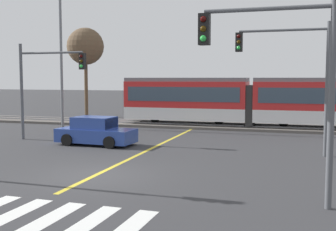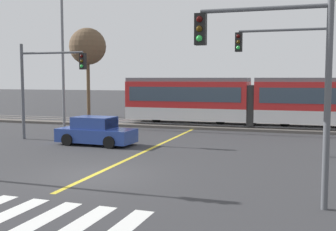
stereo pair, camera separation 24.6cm
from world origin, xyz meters
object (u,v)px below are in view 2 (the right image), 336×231
sedan_crossing (96,132)px  traffic_light_near_right (280,65)px  traffic_light_mid_left (44,77)px  street_lamp_west (65,50)px  light_rail_tram (252,100)px  traffic_light_mid_right (294,66)px  bare_tree_far_west (88,47)px

sedan_crossing → traffic_light_near_right: bearing=-39.5°
sedan_crossing → traffic_light_mid_left: (-3.56, 0.64, 2.97)m
traffic_light_near_right → street_lamp_west: size_ratio=0.60×
light_rail_tram → traffic_light_mid_right: size_ratio=3.02×
traffic_light_mid_right → bare_tree_far_west: 24.06m
traffic_light_mid_left → traffic_light_near_right: (13.50, -8.84, 0.26)m
sedan_crossing → bare_tree_far_west: 18.21m
bare_tree_far_west → traffic_light_mid_left: bearing=-70.8°
traffic_light_near_right → street_lamp_west: bearing=136.5°
sedan_crossing → bare_tree_far_west: size_ratio=0.52×
traffic_light_mid_right → bare_tree_far_west: bare_tree_far_west is taller
traffic_light_mid_left → bare_tree_far_west: size_ratio=0.68×
traffic_light_mid_right → sedan_crossing: bearing=-179.7°
traffic_light_near_right → bare_tree_far_west: bare_tree_far_west is taller
bare_tree_far_west → street_lamp_west: bearing=-72.5°
traffic_light_mid_right → traffic_light_mid_left: 13.74m
traffic_light_mid_right → street_lamp_west: size_ratio=0.61×
traffic_light_mid_right → traffic_light_near_right: (-0.22, -8.26, -0.19)m
light_rail_tram → street_lamp_west: street_lamp_west is taller
light_rail_tram → traffic_light_mid_right: (3.02, -9.98, 2.07)m
light_rail_tram → traffic_light_near_right: (2.80, -18.25, 1.88)m
sedan_crossing → traffic_light_mid_right: size_ratio=0.70×
light_rail_tram → traffic_light_mid_left: size_ratio=3.33×
light_rail_tram → traffic_light_near_right: size_ratio=3.10×
traffic_light_mid_right → traffic_light_near_right: bearing=-91.5°
bare_tree_far_west → light_rail_tram: bearing=-17.5°
light_rail_tram → traffic_light_mid_left: traffic_light_mid_left is taller
light_rail_tram → traffic_light_mid_left: 14.34m
sedan_crossing → street_lamp_west: bearing=131.0°
bare_tree_far_west → traffic_light_mid_right: bearing=-38.6°
traffic_light_near_right → sedan_crossing: bearing=140.5°
traffic_light_mid_left → street_lamp_west: size_ratio=0.56×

